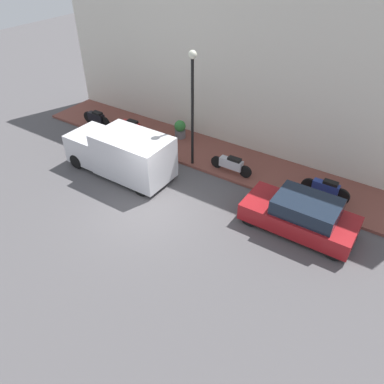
{
  "coord_description": "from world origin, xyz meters",
  "views": [
    {
      "loc": [
        -8.38,
        -7.62,
        9.09
      ],
      "look_at": [
        1.17,
        -1.26,
        0.6
      ],
      "focal_mm": 35.0,
      "sensor_mm": 36.0,
      "label": 1
    }
  ],
  "objects_px": {
    "scooter_silver": "(231,164)",
    "motorcycle_red": "(131,127)",
    "motorcycle_black": "(96,118)",
    "motorcycle_blue": "(326,189)",
    "delivery_van": "(121,153)",
    "potted_plant": "(180,129)",
    "streetlamp": "(192,95)",
    "parked_car": "(301,215)"
  },
  "relations": [
    {
      "from": "parked_car",
      "to": "delivery_van",
      "type": "bearing_deg",
      "value": 95.31
    },
    {
      "from": "delivery_van",
      "to": "motorcycle_red",
      "type": "xyz_separation_m",
      "value": [
        2.68,
        1.8,
        -0.43
      ]
    },
    {
      "from": "delivery_van",
      "to": "streetlamp",
      "type": "height_order",
      "value": "streetlamp"
    },
    {
      "from": "scooter_silver",
      "to": "potted_plant",
      "type": "relative_size",
      "value": 2.16
    },
    {
      "from": "scooter_silver",
      "to": "motorcycle_blue",
      "type": "relative_size",
      "value": 1.02
    },
    {
      "from": "motorcycle_black",
      "to": "potted_plant",
      "type": "distance_m",
      "value": 4.63
    },
    {
      "from": "delivery_van",
      "to": "motorcycle_black",
      "type": "distance_m",
      "value": 4.79
    },
    {
      "from": "motorcycle_blue",
      "to": "streetlamp",
      "type": "height_order",
      "value": "streetlamp"
    },
    {
      "from": "delivery_van",
      "to": "motorcycle_black",
      "type": "relative_size",
      "value": 2.67
    },
    {
      "from": "scooter_silver",
      "to": "streetlamp",
      "type": "relative_size",
      "value": 0.39
    },
    {
      "from": "motorcycle_black",
      "to": "scooter_silver",
      "type": "distance_m",
      "value": 8.1
    },
    {
      "from": "motorcycle_blue",
      "to": "potted_plant",
      "type": "height_order",
      "value": "potted_plant"
    },
    {
      "from": "motorcycle_red",
      "to": "streetlamp",
      "type": "xyz_separation_m",
      "value": [
        -0.53,
        -4.04,
        2.77
      ]
    },
    {
      "from": "scooter_silver",
      "to": "motorcycle_red",
      "type": "distance_m",
      "value": 5.85
    },
    {
      "from": "motorcycle_red",
      "to": "potted_plant",
      "type": "xyz_separation_m",
      "value": [
        1.17,
        -2.17,
        0.01
      ]
    },
    {
      "from": "motorcycle_red",
      "to": "motorcycle_blue",
      "type": "distance_m",
      "value": 9.79
    },
    {
      "from": "motorcycle_red",
      "to": "streetlamp",
      "type": "distance_m",
      "value": 4.93
    },
    {
      "from": "streetlamp",
      "to": "delivery_van",
      "type": "bearing_deg",
      "value": 133.97
    },
    {
      "from": "scooter_silver",
      "to": "parked_car",
      "type": "bearing_deg",
      "value": -115.05
    },
    {
      "from": "streetlamp",
      "to": "potted_plant",
      "type": "height_order",
      "value": "streetlamp"
    },
    {
      "from": "motorcycle_black",
      "to": "potted_plant",
      "type": "height_order",
      "value": "potted_plant"
    },
    {
      "from": "scooter_silver",
      "to": "motorcycle_blue",
      "type": "distance_m",
      "value": 3.96
    },
    {
      "from": "parked_car",
      "to": "delivery_van",
      "type": "xyz_separation_m",
      "value": [
        -0.72,
        7.77,
        0.35
      ]
    },
    {
      "from": "delivery_van",
      "to": "motorcycle_black",
      "type": "bearing_deg",
      "value": 58.27
    },
    {
      "from": "parked_car",
      "to": "potted_plant",
      "type": "xyz_separation_m",
      "value": [
        3.13,
        7.39,
        -0.07
      ]
    },
    {
      "from": "parked_car",
      "to": "motorcycle_black",
      "type": "bearing_deg",
      "value": 81.41
    },
    {
      "from": "scooter_silver",
      "to": "potted_plant",
      "type": "bearing_deg",
      "value": 69.21
    },
    {
      "from": "scooter_silver",
      "to": "motorcycle_blue",
      "type": "xyz_separation_m",
      "value": [
        0.38,
        -3.94,
        0.06
      ]
    },
    {
      "from": "parked_car",
      "to": "motorcycle_red",
      "type": "distance_m",
      "value": 9.77
    },
    {
      "from": "parked_car",
      "to": "motorcycle_blue",
      "type": "relative_size",
      "value": 2.06
    },
    {
      "from": "motorcycle_blue",
      "to": "potted_plant",
      "type": "xyz_separation_m",
      "value": [
        1.01,
        7.61,
        -0.01
      ]
    },
    {
      "from": "potted_plant",
      "to": "scooter_silver",
      "type": "bearing_deg",
      "value": -110.79
    },
    {
      "from": "scooter_silver",
      "to": "streetlamp",
      "type": "distance_m",
      "value": 3.35
    },
    {
      "from": "scooter_silver",
      "to": "potted_plant",
      "type": "height_order",
      "value": "potted_plant"
    },
    {
      "from": "motorcycle_red",
      "to": "streetlamp",
      "type": "relative_size",
      "value": 0.38
    },
    {
      "from": "motorcycle_black",
      "to": "motorcycle_blue",
      "type": "height_order",
      "value": "motorcycle_blue"
    },
    {
      "from": "scooter_silver",
      "to": "streetlamp",
      "type": "height_order",
      "value": "streetlamp"
    },
    {
      "from": "motorcycle_black",
      "to": "motorcycle_blue",
      "type": "xyz_separation_m",
      "value": [
        0.34,
        -12.04,
        0.03
      ]
    },
    {
      "from": "motorcycle_black",
      "to": "motorcycle_red",
      "type": "distance_m",
      "value": 2.26
    },
    {
      "from": "motorcycle_blue",
      "to": "parked_car",
      "type": "bearing_deg",
      "value": 174.15
    },
    {
      "from": "delivery_van",
      "to": "scooter_silver",
      "type": "relative_size",
      "value": 2.49
    },
    {
      "from": "delivery_van",
      "to": "potted_plant",
      "type": "bearing_deg",
      "value": -5.5
    }
  ]
}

